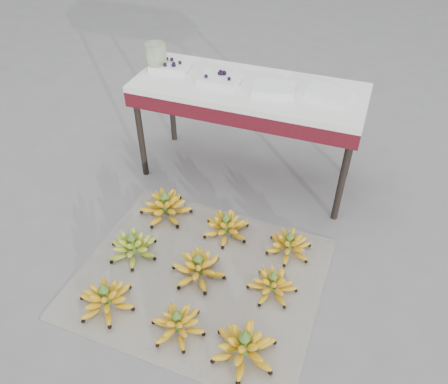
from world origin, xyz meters
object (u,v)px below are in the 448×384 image
(bunch_back_left, at_px, (166,207))
(tray_left, at_px, (220,80))
(bunch_front_left, at_px, (106,299))
(bunch_front_center, at_px, (178,324))
(newspaper_mat, at_px, (200,277))
(tray_far_left, at_px, (170,66))
(bunch_back_center, at_px, (226,226))
(tray_far_right, at_px, (330,94))
(tray_right, at_px, (274,89))
(bunch_front_right, at_px, (244,347))
(bunch_mid_right, at_px, (272,284))
(vendor_table, at_px, (248,97))
(bunch_mid_left, at_px, (133,247))
(bunch_mid_center, at_px, (198,268))
(bunch_back_right, at_px, (289,245))
(glass_jar, at_px, (156,56))

(bunch_back_left, relative_size, tray_left, 1.51)
(bunch_front_left, relative_size, bunch_front_center, 1.21)
(newspaper_mat, xyz_separation_m, tray_far_left, (-0.58, 0.97, 0.68))
(bunch_back_center, bearing_deg, newspaper_mat, -110.57)
(tray_far_right, bearing_deg, tray_right, -170.86)
(bunch_front_right, relative_size, tray_left, 1.58)
(bunch_mid_right, xyz_separation_m, vendor_table, (-0.43, 0.89, 0.53))
(bunch_mid_left, relative_size, tray_right, 1.26)
(tray_far_right, bearing_deg, vendor_table, -178.28)
(bunch_mid_center, bearing_deg, bunch_back_right, 58.66)
(bunch_mid_center, xyz_separation_m, bunch_back_right, (0.41, 0.33, -0.01))
(newspaper_mat, distance_m, tray_right, 1.13)
(bunch_back_left, height_order, tray_right, tray_right)
(bunch_front_left, height_order, bunch_front_center, bunch_front_left)
(bunch_mid_left, bearing_deg, newspaper_mat, 12.90)
(tray_far_left, distance_m, tray_far_right, 1.00)
(bunch_front_right, xyz_separation_m, bunch_back_right, (0.04, 0.68, -0.01))
(newspaper_mat, xyz_separation_m, bunch_back_center, (0.02, 0.35, 0.06))
(bunch_back_left, xyz_separation_m, tray_far_left, (-0.20, 0.60, 0.61))
(tray_right, distance_m, tray_far_right, 0.32)
(bunch_back_right, relative_size, tray_far_left, 1.25)
(bunch_mid_left, relative_size, tray_left, 1.42)
(bunch_back_left, bearing_deg, tray_right, 36.55)
(newspaper_mat, xyz_separation_m, tray_left, (-0.22, 0.90, 0.68))
(bunch_front_right, bearing_deg, bunch_back_left, 118.37)
(newspaper_mat, relative_size, bunch_mid_center, 3.45)
(bunch_front_left, distance_m, bunch_front_center, 0.39)
(bunch_front_right, bearing_deg, bunch_front_left, 161.68)
(bunch_back_left, distance_m, tray_far_left, 0.88)
(bunch_mid_right, relative_size, glass_jar, 1.81)
(bunch_back_center, distance_m, glass_jar, 1.14)
(tray_far_left, bearing_deg, bunch_front_right, -54.60)
(bunch_back_left, bearing_deg, bunch_mid_right, -34.42)
(vendor_table, xyz_separation_m, tray_right, (0.16, -0.04, 0.10))
(tray_left, bearing_deg, bunch_mid_center, -76.58)
(tray_left, bearing_deg, bunch_front_center, -78.52)
(bunch_mid_left, xyz_separation_m, tray_far_left, (-0.17, 0.95, 0.62))
(bunch_front_left, xyz_separation_m, vendor_table, (0.31, 1.26, 0.52))
(bunch_mid_left, height_order, tray_right, tray_right)
(bunch_back_right, bearing_deg, vendor_table, 111.98)
(vendor_table, bearing_deg, bunch_mid_right, -64.22)
(bunch_front_left, height_order, tray_right, tray_right)
(tray_left, bearing_deg, bunch_front_left, -96.24)
(bunch_mid_center, xyz_separation_m, vendor_table, (-0.04, 0.93, 0.52))
(glass_jar, bearing_deg, bunch_front_left, -76.80)
(bunch_mid_left, bearing_deg, tray_right, 75.51)
(bunch_mid_left, height_order, vendor_table, vendor_table)
(bunch_back_right, bearing_deg, tray_right, 102.30)
(bunch_front_center, bearing_deg, tray_far_left, 122.72)
(bunch_mid_center, bearing_deg, bunch_front_center, -64.01)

